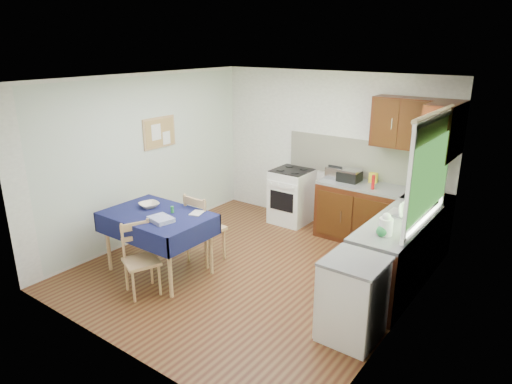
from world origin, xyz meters
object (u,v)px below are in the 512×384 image
Objects in this scene: dish_rack at (404,213)px; kettle at (386,225)px; dining_table at (157,221)px; sandwich_press at (349,175)px; toaster at (335,173)px; chair_far at (203,227)px; chair_near at (140,257)px.

dish_rack is 1.44× the size of kettle.
sandwich_press is (1.46, 2.56, 0.27)m from dining_table.
dining_table is 5.04× the size of toaster.
kettle is at bearing -103.78° from dish_rack.
chair_far is at bearing -134.50° from sandwich_press.
chair_near is at bearing -132.82° from toaster.
kettle is (0.04, -0.72, 0.09)m from dish_rack.
sandwich_press is at bearing 0.99° from chair_near.
sandwich_press is at bearing -120.29° from chair_far.
sandwich_press is (1.27, 3.03, 0.53)m from chair_near.
toaster is at bearing 171.89° from sandwich_press.
toaster reaches higher than dining_table.
dining_table is 0.65m from chair_far.
dining_table is 5.26× the size of kettle.
toaster is at bearing -115.38° from chair_far.
dish_rack is at bearing -56.30° from toaster.
dish_rack reaches higher than chair_near.
dining_table is 4.30× the size of sandwich_press.
dining_table is 0.57m from chair_near.
kettle is (1.43, -1.62, 0.02)m from toaster.
dish_rack is at bearing 92.96° from kettle.
dish_rack is at bearing 25.03° from dining_table.
chair_near is 3.23m from toaster.
sandwich_press reaches higher than chair_near.
toaster is at bearing 130.70° from dish_rack.
chair_near is 2.77× the size of sandwich_press.
chair_far is at bearing -172.24° from dish_rack.
sandwich_press is 0.85× the size of dish_rack.
chair_near is 2.89m from kettle.
toaster is at bearing 57.11° from dining_table.
sandwich_press is 1.22× the size of kettle.
kettle is (2.40, 0.36, 0.49)m from chair_far.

